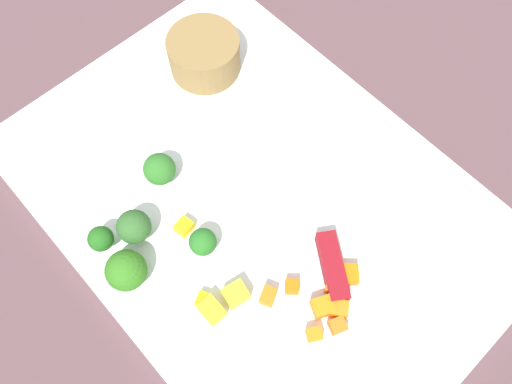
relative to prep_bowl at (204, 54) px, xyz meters
The scene contains 23 objects.
ground_plane 0.19m from the prep_bowl, 23.31° to the right, with size 4.00×4.00×0.00m, color brown.
cutting_board 0.19m from the prep_bowl, 23.31° to the right, with size 0.56×0.39×0.01m, color white.
prep_bowl is the anchor object (origin of this frame).
chef_knife 0.24m from the prep_bowl, ahead, with size 0.28×0.20×0.02m.
carrot_dice_0 0.31m from the prep_bowl, 15.07° to the right, with size 0.01×0.01×0.01m, color orange.
carrot_dice_1 0.30m from the prep_bowl, 23.38° to the right, with size 0.01×0.01×0.01m, color orange.
carrot_dice_2 0.35m from the prep_bowl, 22.82° to the right, with size 0.01×0.01×0.01m, color orange.
carrot_dice_3 0.32m from the prep_bowl, 16.39° to the right, with size 0.01×0.01×0.01m, color orange.
carrot_dice_4 0.31m from the prep_bowl, 12.44° to the right, with size 0.02×0.02×0.01m, color orange.
carrot_dice_5 0.30m from the prep_bowl, 28.39° to the right, with size 0.01×0.02×0.02m, color orange.
carrot_dice_6 0.35m from the prep_bowl, 18.76° to the right, with size 0.02×0.01×0.01m, color orange.
carrot_dice_7 0.34m from the prep_bowl, 17.42° to the right, with size 0.02×0.02×0.02m, color orange.
carrot_dice_8 0.33m from the prep_bowl, 19.73° to the right, with size 0.02×0.02×0.02m, color orange.
pepper_dice_0 0.31m from the prep_bowl, 39.30° to the right, with size 0.02×0.02×0.02m, color yellow.
pepper_dice_1 0.22m from the prep_bowl, 46.48° to the right, with size 0.02×0.02×0.01m, color yellow.
pepper_dice_2 0.30m from the prep_bowl, 34.50° to the right, with size 0.02×0.02×0.02m, color yellow.
pepper_dice_3 0.30m from the prep_bowl, 40.76° to the right, with size 0.01×0.02×0.01m, color yellow.
pepper_dice_4 0.24m from the prep_bowl, 41.75° to the right, with size 0.01×0.02×0.01m, color yellow.
broccoli_floret_0 0.23m from the prep_bowl, 58.61° to the right, with size 0.04×0.04×0.04m.
broccoli_floret_1 0.28m from the prep_bowl, 56.84° to the right, with size 0.04×0.04×0.04m.
broccoli_floret_2 0.16m from the prep_bowl, 58.17° to the right, with size 0.04×0.04×0.04m.
broccoli_floret_3 0.26m from the prep_bowl, 65.01° to the right, with size 0.03×0.03×0.04m.
broccoli_floret_4 0.24m from the prep_bowl, 40.85° to the right, with size 0.03×0.03×0.03m.
Camera 1 is at (0.17, -0.16, 0.53)m, focal length 35.42 mm.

